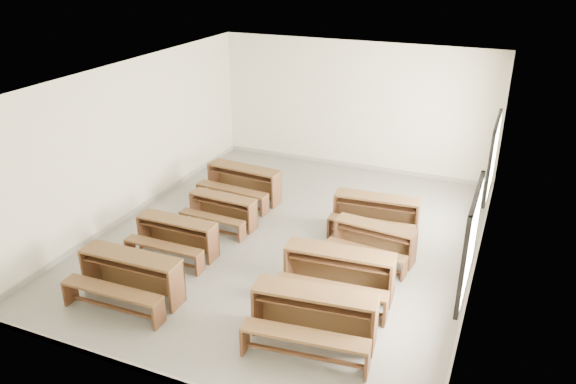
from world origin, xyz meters
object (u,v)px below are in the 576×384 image
at_px(desk_set_3, 243,181).
at_px(desk_set_6, 374,239).
at_px(desk_set_5, 338,270).
at_px(desk_set_7, 376,212).
at_px(desk_set_0, 130,274).
at_px(desk_set_2, 222,209).
at_px(desk_set_1, 176,234).
at_px(desk_set_4, 314,313).

distance_m(desk_set_3, desk_set_6, 3.65).
xyz_separation_m(desk_set_5, desk_set_7, (-0.02, 2.40, -0.03)).
relative_size(desk_set_6, desk_set_7, 0.90).
distance_m(desk_set_0, desk_set_2, 2.84).
bearing_deg(desk_set_3, desk_set_2, -76.77).
xyz_separation_m(desk_set_1, desk_set_4, (3.21, -1.35, 0.07)).
bearing_deg(desk_set_0, desk_set_7, 50.07).
distance_m(desk_set_1, desk_set_7, 3.90).
height_order(desk_set_6, desk_set_7, desk_set_7).
height_order(desk_set_3, desk_set_5, desk_set_5).
bearing_deg(desk_set_5, desk_set_2, 149.35).
relative_size(desk_set_0, desk_set_6, 1.12).
distance_m(desk_set_0, desk_set_3, 4.15).
bearing_deg(desk_set_2, desk_set_4, -38.86).
height_order(desk_set_1, desk_set_5, desk_set_5).
height_order(desk_set_2, desk_set_5, desk_set_5).
bearing_deg(desk_set_4, desk_set_2, 131.49).
bearing_deg(desk_set_0, desk_set_3, 90.17).
bearing_deg(desk_set_3, desk_set_4, -46.69).
xyz_separation_m(desk_set_2, desk_set_3, (-0.19, 1.31, 0.07)).
relative_size(desk_set_1, desk_set_2, 1.05).
bearing_deg(desk_set_7, desk_set_0, -132.94).
distance_m(desk_set_2, desk_set_5, 3.30).
relative_size(desk_set_1, desk_set_6, 0.99).
relative_size(desk_set_2, desk_set_5, 0.79).
bearing_deg(desk_set_1, desk_set_4, -22.85).
bearing_deg(desk_set_4, desk_set_5, 85.23).
xyz_separation_m(desk_set_0, desk_set_5, (3.06, 1.38, 0.02)).
bearing_deg(desk_set_4, desk_set_6, 79.48).
bearing_deg(desk_set_6, desk_set_4, -88.19).
height_order(desk_set_2, desk_set_3, desk_set_3).
height_order(desk_set_0, desk_set_1, desk_set_0).
bearing_deg(desk_set_6, desk_set_1, -153.66).
height_order(desk_set_5, desk_set_6, desk_set_5).
distance_m(desk_set_6, desk_set_7, 1.05).
bearing_deg(desk_set_1, desk_set_0, -85.71).
bearing_deg(desk_set_1, desk_set_6, 20.53).
bearing_deg(desk_set_3, desk_set_7, -1.83).
height_order(desk_set_3, desk_set_6, desk_set_3).
relative_size(desk_set_0, desk_set_4, 0.92).
xyz_separation_m(desk_set_5, desk_set_6, (0.22, 1.38, -0.08)).
bearing_deg(desk_set_2, desk_set_0, -88.81).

